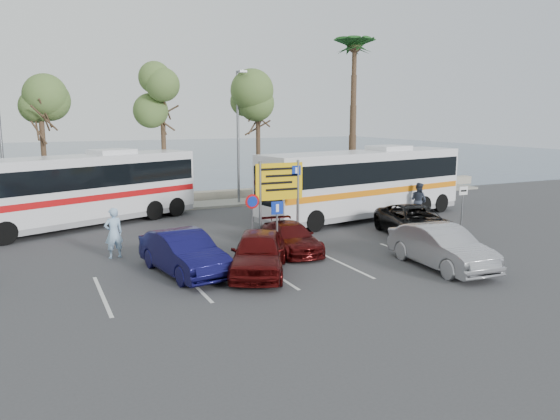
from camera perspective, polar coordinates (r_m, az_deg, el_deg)
name	(u,v)px	position (r m, az deg, el deg)	size (l,w,h in m)	color
ground	(291,262)	(20.83, 1.11, -5.50)	(120.00, 120.00, 0.00)	#373739
kerb_strip	(190,206)	(33.69, -9.34, 0.45)	(44.00, 2.40, 0.15)	gray
seawall	(182,198)	(35.56, -10.22, 1.28)	(48.00, 0.80, 0.60)	gray
sea	(99,156)	(78.75, -18.41, 5.38)	(140.00, 140.00, 0.00)	#44566D
tree_left	(40,106)	(32.07, -23.76, 9.92)	(3.20, 3.20, 7.20)	#382619
tree_mid	(162,95)	(32.90, -12.24, 11.64)	(3.20, 3.20, 8.00)	#382619
tree_right	(258,105)	(34.71, -2.32, 10.94)	(3.20, 3.20, 7.40)	#382619
palm_tree	(355,49)	(38.19, 7.80, 16.34)	(4.80, 4.80, 11.20)	#382619
street_lamp_left	(0,133)	(31.62, -27.21, 7.13)	(0.45, 1.15, 8.01)	slate
street_lamp_right	(238,130)	(33.72, -4.37, 8.29)	(0.45, 1.15, 8.01)	slate
direction_sign	(279,188)	(23.61, -0.06, 2.35)	(2.20, 0.12, 3.60)	slate
sign_no_stop	(252,213)	(22.38, -2.92, -0.30)	(0.60, 0.08, 2.35)	slate
sign_parking	(277,221)	(21.11, -0.30, -1.20)	(0.50, 0.07, 2.25)	slate
sign_taxi	(463,203)	(27.29, 18.54, 0.72)	(0.50, 0.07, 2.20)	slate
lane_markings	(274,273)	(19.50, -0.63, -6.57)	(12.02, 4.20, 0.01)	silver
coach_bus_left	(81,192)	(28.90, -20.05, 1.79)	(12.18, 7.19, 3.79)	silver
coach_bus_right	(363,185)	(29.70, 8.70, 2.56)	(12.68, 4.86, 3.87)	silver
car_blue	(184,253)	(19.48, -10.02, -4.44)	(1.60, 4.60, 1.51)	#0F0E43
car_maroon	(291,238)	(22.31, 1.15, -2.90)	(1.65, 4.06, 1.18)	#460B0C
car_red	(259,252)	(19.22, -2.23, -4.44)	(1.82, 4.53, 1.54)	#460A0A
suv_black	(416,222)	(25.65, 14.03, -1.21)	(2.40, 5.20, 1.44)	black
car_silver_b	(442,247)	(20.80, 16.53, -3.73)	(1.64, 4.72, 1.55)	#999A9F
pedestrian_near	(114,233)	(22.21, -16.99, -2.32)	(0.73, 0.48, 2.00)	#9ABEE0
pedestrian_far	(419,201)	(30.32, 14.28, 0.95)	(0.95, 0.74, 1.96)	#2F3747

